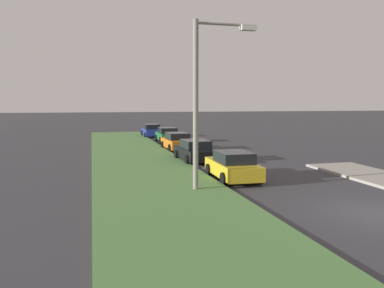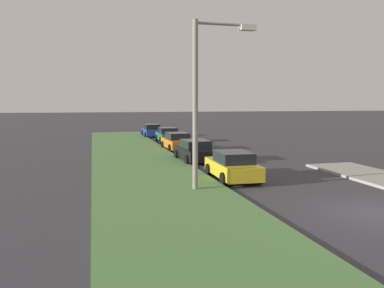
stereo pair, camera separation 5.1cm
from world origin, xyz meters
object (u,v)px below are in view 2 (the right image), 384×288
(parked_car_orange, at_px, (177,142))
(parked_car_yellow, at_px, (233,166))
(streetlight, at_px, (203,93))
(parked_car_black, at_px, (195,151))
(parked_car_green, at_px, (168,135))
(parked_car_blue, at_px, (152,131))

(parked_car_orange, bearing_deg, parked_car_yellow, 178.45)
(parked_car_yellow, distance_m, streetlight, 4.78)
(parked_car_black, bearing_deg, parked_car_green, -5.20)
(parked_car_yellow, xyz_separation_m, parked_car_orange, (12.96, 0.15, 0.00))
(parked_car_black, relative_size, parked_car_blue, 1.01)
(parked_car_yellow, height_order, parked_car_orange, same)
(parked_car_blue, height_order, streetlight, streetlight)
(parked_car_blue, bearing_deg, parked_car_orange, -179.05)
(parked_car_yellow, relative_size, parked_car_blue, 1.01)
(parked_car_green, xyz_separation_m, parked_car_blue, (6.46, 0.62, 0.00))
(streetlight, bearing_deg, parked_car_black, -12.34)
(parked_car_green, height_order, parked_car_blue, same)
(parked_car_black, relative_size, parked_car_green, 1.01)
(parked_car_orange, relative_size, parked_car_green, 1.01)
(parked_car_blue, bearing_deg, parked_car_yellow, -179.07)
(parked_car_green, relative_size, parked_car_blue, 1.00)
(streetlight, bearing_deg, parked_car_orange, -7.74)
(parked_car_orange, xyz_separation_m, streetlight, (-15.09, 2.05, 3.67))
(parked_car_black, height_order, streetlight, streetlight)
(parked_car_orange, distance_m, parked_car_green, 6.65)
(parked_car_black, xyz_separation_m, streetlight, (-8.54, 1.87, 3.67))
(parked_car_yellow, height_order, parked_car_black, same)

